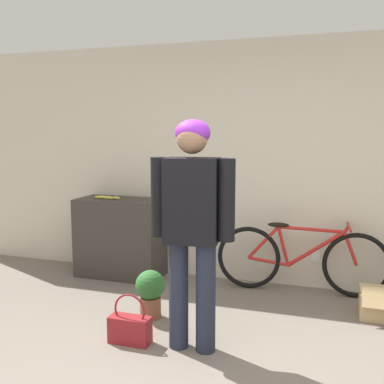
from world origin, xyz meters
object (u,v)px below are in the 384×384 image
person (192,215)px  handbag (130,328)px  cardboard_box (381,303)px  banana (108,198)px  bicycle (301,259)px  potted_plant (150,291)px

person → handbag: bearing=-178.9°
cardboard_box → person: bearing=-142.5°
person → banana: 2.00m
bicycle → handbag: (-1.17, -1.54, -0.23)m
handbag → banana: bearing=123.7°
banana → handbag: banana is taller
bicycle → banana: bearing=-179.9°
banana → potted_plant: (0.92, -0.94, -0.66)m
handbag → potted_plant: (-0.04, 0.50, 0.12)m
bicycle → banana: size_ratio=5.15×
person → potted_plant: person is taller
banana → handbag: bearing=-56.3°
bicycle → handbag: size_ratio=4.34×
person → potted_plant: (-0.53, 0.43, -0.79)m
handbag → bicycle: bearing=52.8°
person → bicycle: size_ratio=1.00×
banana → cardboard_box: 2.98m
person → cardboard_box: person is taller
person → banana: (-1.45, 1.37, -0.13)m
bicycle → banana: 2.20m
person → cardboard_box: (1.42, 1.09, -0.91)m
banana → cardboard_box: banana is taller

